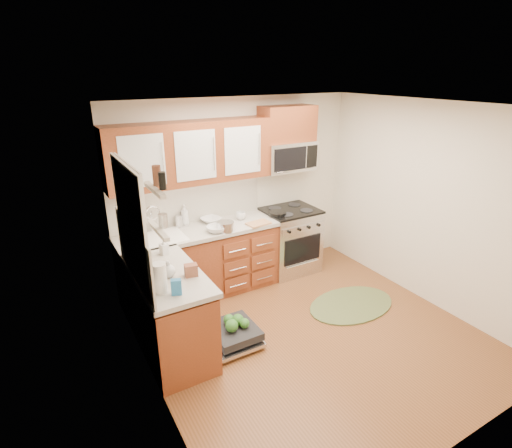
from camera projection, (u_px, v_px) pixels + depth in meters
floor at (310, 333)px, 4.56m from camera, size 3.50×3.50×0.00m
ceiling at (323, 107)px, 3.65m from camera, size 3.50×3.50×0.00m
wall_back at (238, 191)px, 5.52m from camera, size 3.50×0.04×2.50m
wall_front at (476, 319)px, 2.69m from camera, size 3.50×0.04×2.50m
wall_left at (147, 273)px, 3.29m from camera, size 0.04×3.50×2.50m
wall_right at (429, 205)px, 4.92m from camera, size 0.04×3.50×2.50m
base_cabinet_back at (200, 264)px, 5.24m from camera, size 2.05×0.60×0.85m
base_cabinet_left at (170, 315)px, 4.16m from camera, size 0.60×1.25×0.85m
countertop_back at (199, 231)px, 5.06m from camera, size 2.07×0.64×0.05m
countertop_left at (167, 275)px, 3.99m from camera, size 0.64×1.27×0.05m
backsplash_back at (189, 202)px, 5.19m from camera, size 2.05×0.02×0.57m
backsplash_left at (134, 253)px, 3.74m from camera, size 0.02×1.25×0.57m
upper_cabinets at (190, 153)px, 4.82m from camera, size 2.05×0.35×0.75m
cabinet_over_mw at (287, 124)px, 5.37m from camera, size 0.76×0.35×0.47m
range at (290, 240)px, 5.86m from camera, size 0.76×0.64×0.95m
microwave at (287, 156)px, 5.51m from camera, size 0.76×0.38×0.40m
sink at (159, 248)px, 4.84m from camera, size 0.62×0.50×0.26m
dishwasher at (231, 335)px, 4.37m from camera, size 0.70×0.60×0.20m
window at (130, 220)px, 3.60m from camera, size 0.03×1.05×1.05m
window_blind at (129, 184)px, 3.49m from camera, size 0.02×0.96×0.40m
shelf_upper at (154, 190)px, 2.74m from camera, size 0.04×0.40×0.03m
shelf_lower at (158, 230)px, 2.84m from camera, size 0.04×0.40×0.03m
rug at (351, 305)px, 5.10m from camera, size 1.20×0.79×0.02m
skillet at (278, 213)px, 5.47m from camera, size 0.27×0.27×0.04m
stock_pot at (226, 226)px, 4.98m from camera, size 0.25×0.25×0.12m
cutting_board at (259, 223)px, 5.22m from camera, size 0.32×0.23×0.02m
canister at (179, 221)px, 5.11m from camera, size 0.10×0.10×0.16m
paper_towel_roll at (160, 278)px, 3.59m from camera, size 0.14×0.14×0.28m
mustard_bottle at (139, 254)px, 4.11m from camera, size 0.08×0.08×0.23m
red_bottle at (147, 266)px, 3.87m from camera, size 0.08×0.08×0.23m
wooden_box at (191, 270)px, 3.90m from camera, size 0.14×0.11×0.12m
blue_carton at (176, 287)px, 3.57m from camera, size 0.11×0.09×0.15m
bowl_a at (211, 220)px, 5.28m from camera, size 0.31×0.31×0.06m
bowl_b at (216, 229)px, 4.96m from camera, size 0.28×0.28×0.08m
cup at (241, 216)px, 5.37m from camera, size 0.18×0.18×0.10m
soap_bottle_a at (185, 215)px, 5.16m from camera, size 0.12×0.12×0.27m
soap_bottle_b at (164, 247)px, 4.35m from camera, size 0.10×0.10×0.18m
soap_bottle_c at (168, 269)px, 3.88m from camera, size 0.17×0.17×0.17m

